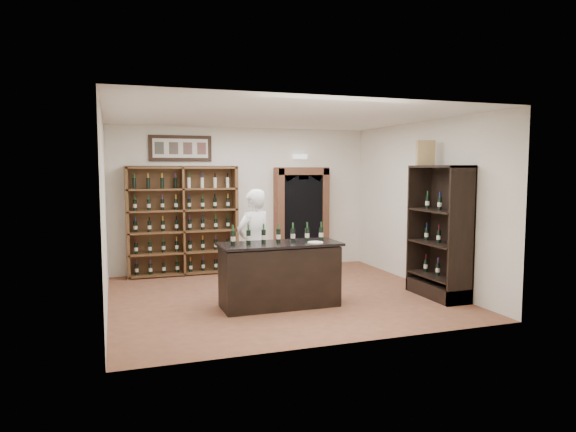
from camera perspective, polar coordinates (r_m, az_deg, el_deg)
The scene contains 21 objects.
floor at distance 8.76m, azimuth -0.91°, elevation -8.88°, with size 5.50×5.50×0.00m, color brown.
ceiling at distance 8.54m, azimuth -0.94°, elevation 11.03°, with size 5.50×5.50×0.00m, color white.
wall_back at distance 10.92m, azimuth -4.99°, elevation 1.89°, with size 5.50×0.04×3.00m, color silver.
wall_left at distance 8.11m, azimuth -19.74°, elevation 0.40°, with size 0.04×5.00×3.00m, color silver.
wall_right at distance 9.73m, azimuth 14.68°, elevation 1.32°, with size 0.04×5.00×3.00m, color silver.
wine_shelf at distance 10.55m, azimuth -11.62°, elevation -0.50°, with size 2.20×0.38×2.20m.
framed_picture at distance 10.64m, azimuth -11.86°, elevation 7.37°, with size 1.25×0.04×0.52m, color black.
arched_doorway at distance 11.15m, azimuth 1.49°, elevation 0.12°, with size 1.17×0.35×2.17m.
emergency_light at distance 11.19m, azimuth 1.34°, elevation 6.61°, with size 0.30×0.10×0.10m, color white.
tasting_counter at distance 8.04m, azimuth -0.94°, elevation -6.58°, with size 1.88×0.78×1.00m.
counter_bottle_0 at distance 7.80m, azimuth -6.12°, elevation -2.40°, with size 0.07×0.07×0.30m.
counter_bottle_1 at distance 7.85m, azimuth -4.41°, elevation -2.33°, with size 0.07×0.07×0.30m.
counter_bottle_2 at distance 7.92m, azimuth -2.73°, elevation -2.26°, with size 0.07×0.07×0.30m.
counter_bottle_3 at distance 7.99m, azimuth -1.08°, elevation -2.19°, with size 0.07×0.07×0.30m.
counter_bottle_4 at distance 8.06m, azimuth 0.55°, elevation -2.11°, with size 0.07×0.07×0.30m.
counter_bottle_5 at distance 8.15m, azimuth 2.14°, elevation -2.04°, with size 0.07×0.07×0.30m.
counter_bottle_6 at distance 8.23m, azimuth 3.70°, elevation -1.97°, with size 0.07×0.07×0.30m.
side_cabinet at distance 8.95m, azimuth 16.55°, elevation -3.88°, with size 0.48×1.20×2.20m.
shopkeeper at distance 8.46m, azimuth -3.82°, elevation -3.15°, with size 0.66×0.43×1.81m, color white.
plate at distance 7.93m, azimuth 3.07°, elevation -2.96°, with size 0.24×0.24×0.02m, color beige.
wine_crate at distance 9.13m, azimuth 15.02°, elevation 6.79°, with size 0.30×0.12×0.43m, color tan.
Camera 1 is at (-2.63, -8.08, 2.16)m, focal length 32.00 mm.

